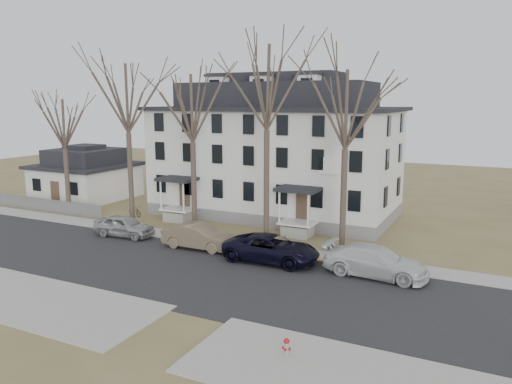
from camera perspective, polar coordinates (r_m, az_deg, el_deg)
The scene contains 18 objects.
ground at distance 27.93m, azimuth -9.42°, elevation -10.31°, with size 120.00×120.00×0.00m, color olive.
main_road at distance 29.47m, azimuth -7.13°, elevation -9.12°, with size 120.00×10.00×0.04m, color #27272A.
far_sidewalk at distance 34.37m, azimuth -1.61°, elevation -6.15°, with size 120.00×2.00×0.08m, color #A09F97.
yellow_curb at distance 31.64m, azimuth 5.72°, elevation -7.69°, with size 14.00×0.25×0.06m, color gold.
boarding_house at distance 42.99m, azimuth 2.19°, elevation 4.54°, with size 20.80×12.36×12.05m.
small_house at distance 53.23m, azimuth -18.83°, elevation 1.74°, with size 8.70×8.70×5.00m.
fence at distance 48.57m, azimuth -23.23°, elevation -2.05°, with size 14.00×0.06×1.20m, color gray.
tree_far_left at distance 40.64m, azimuth -14.56°, elevation 10.88°, with size 8.40×8.40×13.72m.
tree_mid_left at distance 37.03m, azimuth -7.33°, elevation 10.04°, with size 7.80×7.80×12.74m.
tree_center at distance 34.11m, azimuth 1.26°, elevation 12.58°, with size 9.00×9.00×14.70m.
tree_mid_right at distance 32.16m, azimuth 10.30°, elevation 9.90°, with size 7.80×7.80×12.74m.
tree_bungalow at distance 45.53m, azimuth -21.19°, elevation 7.63°, with size 6.60×6.60×10.78m.
car_silver at distance 37.59m, azimuth -14.83°, elevation -3.82°, with size 1.83×4.56×1.55m, color #A8A8A8.
car_tan at distance 33.65m, azimuth -6.54°, elevation -5.12°, with size 1.75×5.03×1.66m, color #73614B.
car_navy at distance 30.79m, azimuth 1.78°, elevation -6.55°, with size 2.73×5.93×1.65m, color black.
car_white at distance 29.15m, azimuth 13.49°, elevation -7.78°, with size 2.39×5.88×1.71m, color silver.
bicycle_left at distance 43.85m, azimuth -13.68°, elevation -2.18°, with size 0.58×1.67×0.88m, color black.
fire_hydrant at distance 20.23m, azimuth 3.51°, elevation -17.37°, with size 0.34×0.32×0.81m.
Camera 1 is at (15.40, -21.10, 9.87)m, focal length 35.00 mm.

